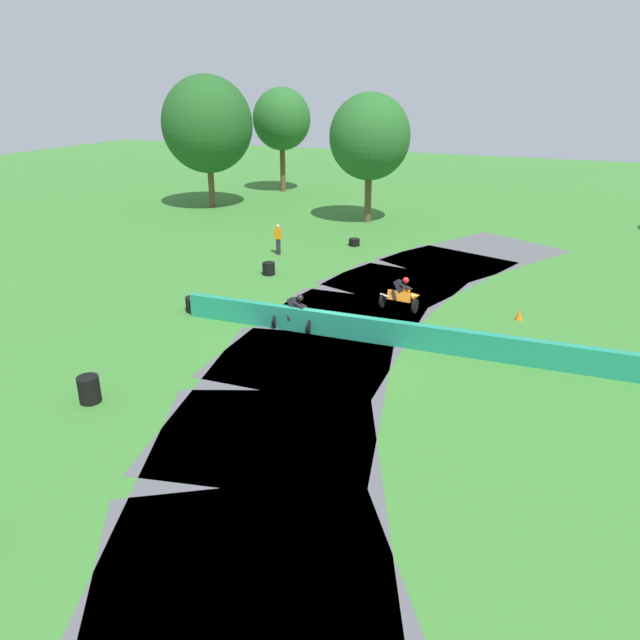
# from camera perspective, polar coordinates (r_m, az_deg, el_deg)

# --- Properties ---
(ground_plane) EXTENTS (120.00, 120.00, 0.00)m
(ground_plane) POSITION_cam_1_polar(r_m,az_deg,el_deg) (22.07, 0.67, -1.43)
(ground_plane) COLOR #38752D
(track_asphalt) EXTENTS (12.35, 37.12, 0.01)m
(track_asphalt) POSITION_cam_1_polar(r_m,az_deg,el_deg) (21.61, 4.69, -2.01)
(track_asphalt) COLOR #515156
(track_asphalt) RESTS_ON ground
(safety_barrier) EXTENTS (23.19, 1.28, 0.90)m
(safety_barrier) POSITION_cam_1_polar(r_m,az_deg,el_deg) (20.78, 16.20, -2.52)
(safety_barrier) COLOR #1E8466
(safety_barrier) RESTS_ON ground
(motorcycle_lead_orange) EXTENTS (1.71, 0.91, 1.42)m
(motorcycle_lead_orange) POSITION_cam_1_polar(r_m,az_deg,el_deg) (24.53, 7.76, 2.38)
(motorcycle_lead_orange) COLOR black
(motorcycle_lead_orange) RESTS_ON ground
(motorcycle_chase_red) EXTENTS (1.68, 0.85, 1.42)m
(motorcycle_chase_red) POSITION_cam_1_polar(r_m,az_deg,el_deg) (22.34, -2.26, 0.60)
(motorcycle_chase_red) COLOR black
(motorcycle_chase_red) RESTS_ON ground
(tire_stack_near) EXTENTS (0.61, 0.61, 0.40)m
(tire_stack_near) POSITION_cam_1_polar(r_m,az_deg,el_deg) (34.26, 3.27, 7.36)
(tire_stack_near) COLOR black
(tire_stack_near) RESTS_ON ground
(tire_stack_mid_a) EXTENTS (0.60, 0.60, 0.60)m
(tire_stack_mid_a) POSITION_cam_1_polar(r_m,az_deg,el_deg) (29.03, -4.88, 4.88)
(tire_stack_mid_a) COLOR black
(tire_stack_mid_a) RESTS_ON ground
(tire_stack_mid_b) EXTENTS (0.70, 0.70, 0.60)m
(tire_stack_mid_b) POSITION_cam_1_polar(r_m,az_deg,el_deg) (24.77, -11.80, 1.48)
(tire_stack_mid_b) COLOR black
(tire_stack_mid_b) RESTS_ON ground
(tire_stack_far) EXTENTS (0.62, 0.62, 0.80)m
(tire_stack_far) POSITION_cam_1_polar(r_m,az_deg,el_deg) (18.68, -21.02, -6.15)
(tire_stack_far) COLOR black
(tire_stack_far) RESTS_ON ground
(track_marshal) EXTENTS (0.34, 0.24, 1.63)m
(track_marshal) POSITION_cam_1_polar(r_m,az_deg,el_deg) (32.36, -3.98, 7.62)
(track_marshal) COLOR #232328
(track_marshal) RESTS_ON ground
(traffic_cone) EXTENTS (0.28, 0.28, 0.44)m
(traffic_cone) POSITION_cam_1_polar(r_m,az_deg,el_deg) (24.66, 18.35, 0.51)
(traffic_cone) COLOR orange
(traffic_cone) RESTS_ON ground
(tree_far_right) EXTENTS (4.66, 4.66, 8.23)m
(tree_far_right) POSITION_cam_1_polar(r_m,az_deg,el_deg) (51.30, -3.65, 18.43)
(tree_far_right) COLOR brown
(tree_far_right) RESTS_ON ground
(tree_mid_rise) EXTENTS (6.35, 6.35, 9.15)m
(tree_mid_rise) POSITION_cam_1_polar(r_m,az_deg,el_deg) (45.15, -10.62, 17.73)
(tree_mid_rise) COLOR brown
(tree_mid_rise) RESTS_ON ground
(tree_distant) EXTENTS (5.09, 5.09, 8.07)m
(tree_distant) POSITION_cam_1_polar(r_m,az_deg,el_deg) (39.59, 4.73, 16.88)
(tree_distant) COLOR brown
(tree_distant) RESTS_ON ground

